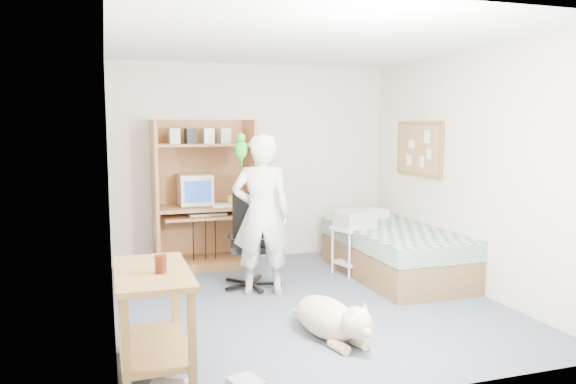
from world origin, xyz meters
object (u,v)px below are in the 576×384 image
at_px(dog, 330,318).
at_px(bed, 393,251).
at_px(office_chair, 251,254).
at_px(printer_cart, 355,242).
at_px(computer_hutch, 204,200).
at_px(side_desk, 153,306).
at_px(person, 262,215).

bearing_deg(dog, bed, 34.73).
distance_m(office_chair, printer_cart, 1.28).
distance_m(bed, printer_cart, 0.45).
bearing_deg(computer_hutch, dog, -78.20).
relative_size(office_chair, dog, 0.94).
relative_size(side_desk, person, 0.61).
bearing_deg(computer_hutch, bed, -29.29).
relative_size(dog, printer_cart, 1.89).
bearing_deg(printer_cart, person, -175.72).
bearing_deg(office_chair, dog, -69.12).
bearing_deg(printer_cart, office_chair, 170.79).
xyz_separation_m(bed, side_desk, (-2.85, -1.82, 0.21)).
distance_m(computer_hutch, bed, 2.35).
bearing_deg(bed, office_chair, 176.45).
relative_size(computer_hutch, printer_cart, 3.21).
bearing_deg(person, printer_cart, -148.65).
distance_m(bed, side_desk, 3.39).
bearing_deg(printer_cart, side_desk, -154.56).
bearing_deg(bed, person, -173.03).
bearing_deg(bed, side_desk, -147.50).
relative_size(computer_hutch, person, 1.09).
relative_size(side_desk, printer_cart, 1.78).
relative_size(bed, office_chair, 2.04).
distance_m(computer_hutch, office_chair, 1.17).
bearing_deg(side_desk, office_chair, 58.38).
bearing_deg(bed, computer_hutch, 150.71).
distance_m(office_chair, person, 0.56).
bearing_deg(side_desk, printer_cart, 39.50).
bearing_deg(office_chair, side_desk, -108.61).
distance_m(dog, printer_cart, 2.09).
bearing_deg(person, bed, -160.02).
height_order(office_chair, printer_cart, office_chair).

